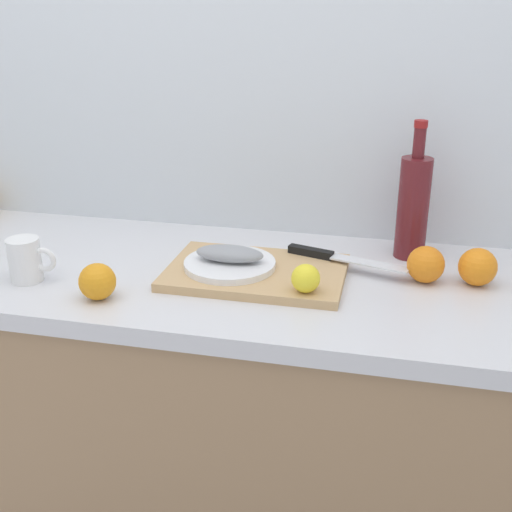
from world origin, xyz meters
TOP-DOWN VIEW (x-y plane):
  - back_wall at (0.00, 0.33)m, footprint 3.20×0.05m
  - kitchen_counter at (0.00, 0.00)m, footprint 2.00×0.60m
  - cutting_board at (0.11, -0.01)m, footprint 0.40×0.27m
  - white_plate at (0.05, -0.02)m, footprint 0.21×0.21m
  - fish_fillet at (0.05, -0.02)m, footprint 0.16×0.07m
  - chef_knife at (0.27, 0.08)m, footprint 0.29×0.11m
  - lemon_0 at (0.24, -0.11)m, footprint 0.06×0.06m
  - wine_bottle at (0.45, 0.20)m, footprint 0.07×0.07m
  - coffee_mug_0 at (-0.38, -0.14)m, footprint 0.11×0.07m
  - orange_0 at (0.59, 0.06)m, footprint 0.08×0.08m
  - orange_1 at (0.48, 0.05)m, footprint 0.08×0.08m
  - orange_3 at (-0.18, -0.19)m, footprint 0.08×0.08m

SIDE VIEW (x-z plane):
  - kitchen_counter at x=0.00m, z-range 0.00..0.90m
  - cutting_board at x=0.11m, z-range 0.90..0.92m
  - white_plate at x=0.05m, z-range 0.92..0.93m
  - chef_knife at x=0.27m, z-range 0.92..0.94m
  - orange_3 at x=-0.18m, z-range 0.90..0.98m
  - orange_1 at x=0.48m, z-range 0.90..0.98m
  - orange_0 at x=0.59m, z-range 0.90..0.98m
  - coffee_mug_0 at x=-0.38m, z-range 0.90..1.00m
  - lemon_0 at x=0.24m, z-range 0.92..0.98m
  - fish_fillet at x=0.05m, z-range 0.94..0.97m
  - wine_bottle at x=0.45m, z-range 0.87..1.19m
  - back_wall at x=0.00m, z-range 0.00..2.50m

